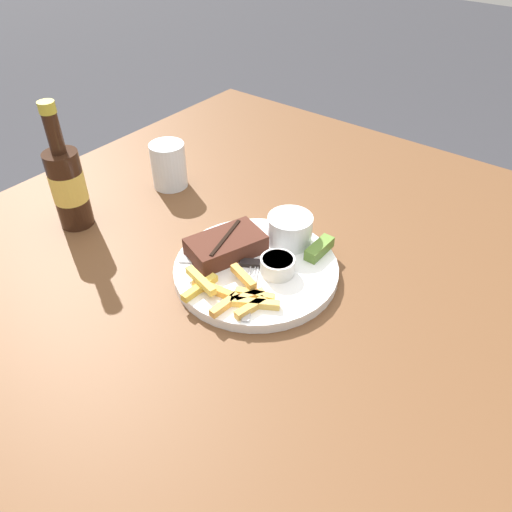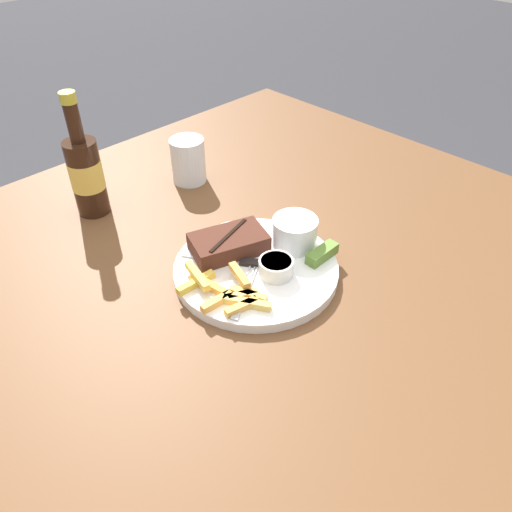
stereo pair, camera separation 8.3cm
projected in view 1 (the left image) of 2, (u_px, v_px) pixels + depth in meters
The scene contains 12 objects.
ground_plane at pixel (256, 486), 1.33m from camera, with size 12.00×12.00×0.00m, color #333338.
dining_table at pixel (256, 304), 0.90m from camera, with size 1.28×1.19×0.75m.
dinner_plate at pixel (256, 269), 0.85m from camera, with size 0.28×0.28×0.02m.
steak_portion at pixel (226, 245), 0.86m from camera, with size 0.15×0.11×0.04m.
fries_pile at pixel (231, 293), 0.78m from camera, with size 0.10×0.17×0.02m.
coleslaw_cup at pixel (290, 228), 0.88m from camera, with size 0.08×0.08×0.05m.
dipping_sauce_cup at pixel (278, 265), 0.82m from camera, with size 0.06×0.06×0.03m.
pickle_spear at pixel (319, 249), 0.86m from camera, with size 0.07×0.02×0.02m.
fork_utensil at pixel (250, 294), 0.79m from camera, with size 0.12×0.08×0.00m.
knife_utensil at pixel (237, 262), 0.85m from camera, with size 0.10×0.15×0.01m.
beer_bottle at pixel (68, 184), 0.92m from camera, with size 0.06×0.06×0.24m.
drinking_glass at pixel (169, 165), 1.05m from camera, with size 0.07×0.07×0.10m.
Camera 1 is at (-0.51, -0.40, 1.31)m, focal length 35.00 mm.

